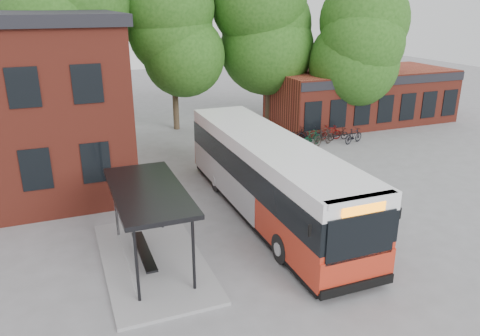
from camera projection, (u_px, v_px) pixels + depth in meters
name	position (u px, v px, depth m)	size (l,w,h in m)	color
ground	(255.00, 229.00, 19.53)	(100.00, 100.00, 0.00)	slate
shop_row	(361.00, 96.00, 36.30)	(14.00, 6.20, 4.00)	maroon
bus_shelter	(150.00, 226.00, 16.61)	(3.60, 7.00, 2.90)	black
bike_rail	(323.00, 139.00, 31.43)	(5.20, 0.10, 0.38)	black
tree_0	(69.00, 59.00, 29.59)	(7.92, 7.92, 11.00)	#1E4813
tree_1	(173.00, 58.00, 32.99)	(7.92, 7.92, 10.40)	#1E4813
tree_2	(269.00, 51.00, 34.44)	(7.92, 7.92, 11.00)	#1E4813
tree_3	(357.00, 66.00, 32.97)	(7.04, 7.04, 9.28)	#1E4813
city_bus	(269.00, 178.00, 20.33)	(2.90, 13.61, 3.46)	red
bicycle_0	(296.00, 135.00, 31.39)	(0.66, 1.90, 1.00)	black
bicycle_1	(312.00, 138.00, 30.58)	(0.49, 1.72, 1.03)	#104329
bicycle_2	(309.00, 135.00, 31.52)	(0.62, 1.79, 0.94)	black
bicycle_3	(323.00, 137.00, 30.62)	(0.52, 1.86, 1.12)	#2F2822
bicycle_4	(323.00, 134.00, 31.71)	(0.62, 1.77, 0.93)	black
bicycle_5	(330.00, 133.00, 31.87)	(0.48, 1.69, 1.02)	#590706
bicycle_6	(338.00, 134.00, 31.81)	(0.56, 1.60, 0.84)	black
bicycle_7	(354.00, 136.00, 31.10)	(0.48, 1.71, 1.03)	black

